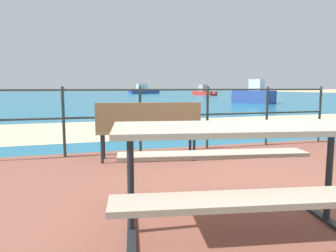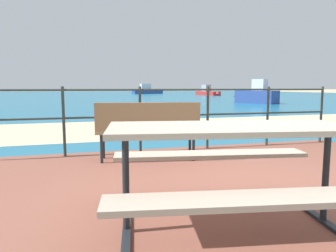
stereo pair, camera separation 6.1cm
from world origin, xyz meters
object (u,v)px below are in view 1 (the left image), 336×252
object	(u,v)px
park_bench	(148,126)
boat_near	(252,95)
boat_mid	(204,92)
picnic_table	(234,151)
boat_far	(144,90)

from	to	relation	value
park_bench	boat_near	xyz separation A→B (m)	(10.65, 14.73, -0.03)
park_bench	boat_mid	size ratio (longest dim) A/B	0.28
park_bench	picnic_table	bearing A→B (deg)	102.53
picnic_table	boat_mid	distance (m)	40.95
picnic_table	boat_mid	bearing A→B (deg)	77.09
boat_near	boat_far	size ratio (longest dim) A/B	0.59
picnic_table	park_bench	distance (m)	2.29
picnic_table	boat_mid	world-z (taller)	boat_mid
picnic_table	boat_mid	size ratio (longest dim) A/B	0.36
picnic_table	boat_mid	xyz separation A→B (m)	(15.81, 37.77, -0.21)
boat_mid	park_bench	bearing A→B (deg)	-31.12
picnic_table	boat_near	distance (m)	20.01
park_bench	boat_near	distance (m)	18.18
boat_far	park_bench	bearing A→B (deg)	-116.35
boat_near	park_bench	bearing A→B (deg)	117.21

